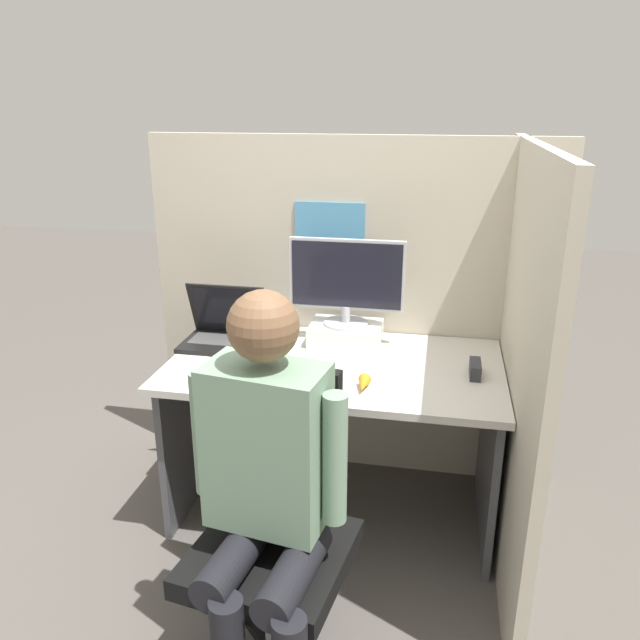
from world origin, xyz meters
TOP-DOWN VIEW (x-y plane):
  - ground_plane at (0.00, 0.00)m, footprint 12.00×12.00m
  - cubicle_panel_back at (-0.00, 0.80)m, footprint 1.86×0.05m
  - cubicle_panel_right at (0.70, 0.31)m, footprint 0.04×1.43m
  - desk at (0.00, 0.39)m, footprint 1.36×0.77m
  - paper_box at (0.01, 0.62)m, footprint 0.31×0.23m
  - monitor at (0.01, 0.62)m, footprint 0.50×0.19m
  - laptop at (-0.51, 0.50)m, footprint 0.35×0.26m
  - mouse at (-0.27, 0.22)m, footprint 0.07×0.04m
  - stapler at (0.56, 0.36)m, footprint 0.04×0.12m
  - carrot_toy at (0.15, 0.15)m, footprint 0.05×0.12m
  - office_chair at (-0.07, -0.33)m, footprint 0.54×0.60m
  - person at (-0.05, -0.49)m, footprint 0.47×0.49m

SIDE VIEW (x-z plane):
  - ground_plane at x=0.00m, z-range 0.00..0.00m
  - office_chair at x=-0.07m, z-range 0.01..0.95m
  - desk at x=0.00m, z-range 0.18..0.89m
  - person at x=-0.05m, z-range 0.09..1.36m
  - mouse at x=-0.27m, z-range 0.72..0.75m
  - carrot_toy at x=0.15m, z-range 0.72..0.76m
  - stapler at x=0.56m, z-range 0.72..0.77m
  - paper_box at x=0.01m, z-range 0.72..0.80m
  - laptop at x=-0.51m, z-range 0.64..0.90m
  - cubicle_panel_right at x=0.70m, z-range 0.00..1.59m
  - cubicle_panel_back at x=0.00m, z-range 0.00..1.60m
  - monitor at x=0.01m, z-range 0.81..1.19m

